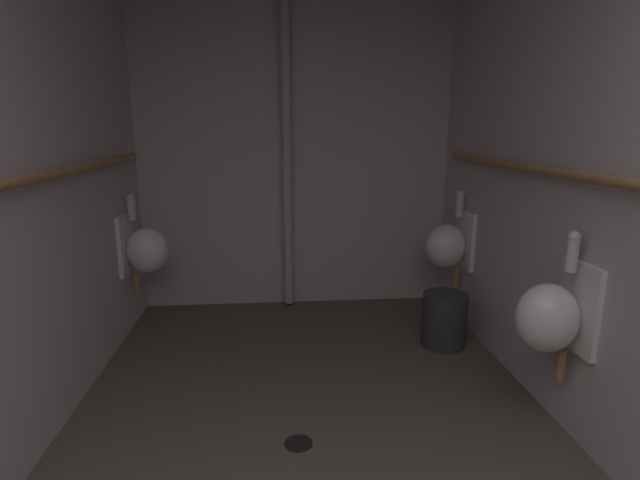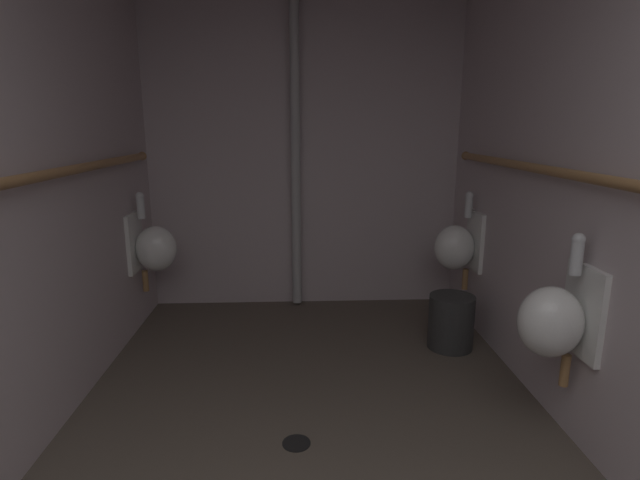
% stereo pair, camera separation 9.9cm
% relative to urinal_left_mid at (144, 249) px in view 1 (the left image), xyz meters
% --- Properties ---
extents(floor, '(2.69, 4.21, 0.08)m').
position_rel_urinal_left_mid_xyz_m(floor, '(1.14, -1.54, -0.67)').
color(floor, brown).
rests_on(floor, ground).
extents(wall_right, '(0.06, 4.21, 2.73)m').
position_rel_urinal_left_mid_xyz_m(wall_right, '(2.46, -1.54, 0.73)').
color(wall_right, beige).
rests_on(wall_right, ground).
extents(wall_back, '(2.69, 0.06, 2.73)m').
position_rel_urinal_left_mid_xyz_m(wall_back, '(1.14, 0.54, 0.73)').
color(wall_back, beige).
rests_on(wall_back, ground).
extents(urinal_left_mid, '(0.32, 0.30, 0.76)m').
position_rel_urinal_left_mid_xyz_m(urinal_left_mid, '(0.00, 0.00, 0.00)').
color(urinal_left_mid, white).
extents(urinal_right_mid, '(0.32, 0.30, 0.76)m').
position_rel_urinal_left_mid_xyz_m(urinal_right_mid, '(2.28, -1.51, 0.00)').
color(urinal_right_mid, white).
extents(urinal_right_far, '(0.32, 0.30, 0.76)m').
position_rel_urinal_left_mid_xyz_m(urinal_right_far, '(2.28, -0.07, 0.00)').
color(urinal_right_far, white).
extents(supply_pipe_left, '(0.06, 3.49, 0.06)m').
position_rel_urinal_left_mid_xyz_m(supply_pipe_left, '(-0.09, -1.51, 0.66)').
color(supply_pipe_left, '#9E7042').
extents(supply_pipe_right, '(0.06, 3.44, 0.06)m').
position_rel_urinal_left_mid_xyz_m(supply_pipe_right, '(2.37, -1.56, 0.66)').
color(supply_pipe_right, '#9E7042').
extents(standpipe_back_wall, '(0.08, 0.08, 2.68)m').
position_rel_urinal_left_mid_xyz_m(standpipe_back_wall, '(1.07, 0.43, 0.73)').
color(standpipe_back_wall, '#B2B2B2').
rests_on(standpipe_back_wall, ground).
extents(floor_drain, '(0.14, 0.14, 0.01)m').
position_rel_urinal_left_mid_xyz_m(floor_drain, '(1.06, -1.50, -0.63)').
color(floor_drain, black).
rests_on(floor_drain, ground).
extents(waste_bin, '(0.31, 0.31, 0.38)m').
position_rel_urinal_left_mid_xyz_m(waste_bin, '(2.14, -0.46, -0.44)').
color(waste_bin, '#2D2D2D').
rests_on(waste_bin, ground).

